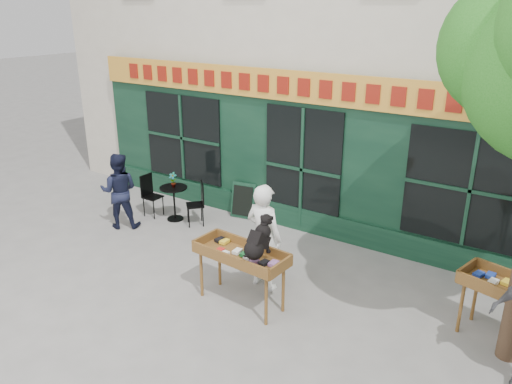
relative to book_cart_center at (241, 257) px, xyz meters
The scene contains 10 objects.
ground 1.19m from the book_cart_center, 131.42° to the left, with size 80.00×80.00×0.00m, color slate.
book_cart_center is the anchor object (origin of this frame).
dog 0.59m from the book_cart_center, ahead, with size 0.34×0.60×0.60m, color black, non-canonical shape.
woman 0.66m from the book_cart_center, 90.00° to the left, with size 0.66×0.44×1.82m, color white.
bistro_table 3.68m from the book_cart_center, 148.93° to the left, with size 0.60×0.60×0.76m.
bistro_chair_left 4.20m from the book_cart_center, 154.64° to the left, with size 0.37×0.37×0.95m.
bistro_chair_right 3.25m from the book_cart_center, 141.59° to the left, with size 0.51×0.51×0.95m.
potted_plant 3.68m from the book_cart_center, 148.93° to the left, with size 0.18×0.12×0.33m, color gray.
man_left 3.97m from the book_cart_center, 165.49° to the left, with size 0.79×0.61×1.62m, color black.
chalkboard 3.48m from the book_cart_center, 124.76° to the left, with size 0.58×0.28×0.79m.
Camera 1 is at (4.56, -6.20, 4.46)m, focal length 35.00 mm.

